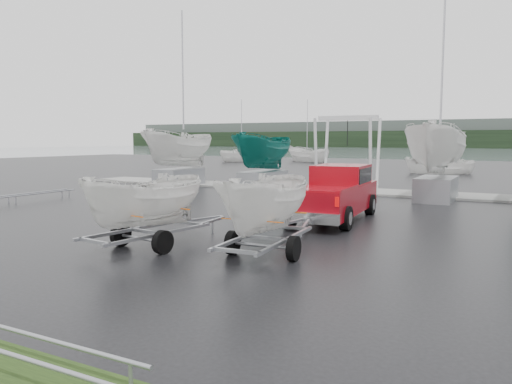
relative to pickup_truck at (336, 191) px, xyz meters
The scene contains 16 objects.
ground_plane 6.40m from the pickup_truck, 144.25° to the right, with size 120.00×120.00×0.00m, color black.
lake 96.45m from the pickup_truck, 93.05° to the left, with size 300.00×300.00×0.00m, color slate.
dock 10.67m from the pickup_truck, 118.86° to the left, with size 30.00×3.00×0.12m, color #969691.
treeline 166.40m from the pickup_truck, 91.77° to the left, with size 300.00×8.00×6.00m, color black.
far_hill 174.43m from the pickup_truck, 91.69° to the left, with size 300.00×6.00×10.00m, color #4C5651.
pickup_truck is the anchor object (origin of this frame).
trailer_hitched 6.53m from the pickup_truck, 86.35° to the right, with size 1.81×3.67×4.51m.
trailer_parked 7.68m from the pickup_truck, 110.99° to the right, with size 1.84×3.73×4.38m.
boat_hoist 9.81m from the pickup_truck, 105.59° to the left, with size 3.30×2.18×4.12m.
keelboat_0 14.64m from the pickup_truck, 149.50° to the left, with size 2.29×3.20×10.45m.
keelboat_1 10.38m from the pickup_truck, 132.21° to the left, with size 2.06×3.20×6.59m.
keelboat_2 8.21m from the pickup_truck, 72.07° to the left, with size 2.45×3.20×10.62m.
mast_rack_0 14.40m from the pickup_truck, 169.21° to the right, with size 0.56×6.50×0.06m.
moored_boat_0 47.52m from the pickup_truck, 123.83° to the left, with size 3.39×3.44×11.62m.
moored_boat_1 47.16m from the pickup_truck, 113.56° to the left, with size 4.33×4.30×12.07m.
moored_boat_2 26.92m from the pickup_truck, 90.54° to the left, with size 2.53×2.48×10.77m.
Camera 1 is at (10.96, -13.30, 2.83)m, focal length 35.00 mm.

